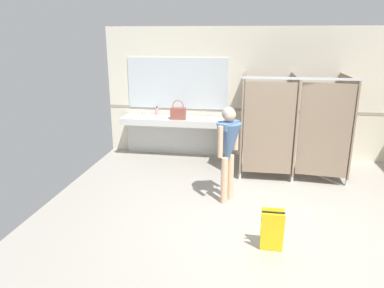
{
  "coord_description": "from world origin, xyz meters",
  "views": [
    {
      "loc": [
        -0.41,
        -4.79,
        2.62
      ],
      "look_at": [
        -1.29,
        0.68,
        0.95
      ],
      "focal_mm": 34.08,
      "sensor_mm": 36.0,
      "label": 1
    }
  ],
  "objects_px": {
    "paper_cup": "(209,118)",
    "wet_floor_sign": "(272,230)",
    "person_standing": "(228,144)",
    "soap_dispenser": "(157,111)",
    "handbag": "(178,113)"
  },
  "relations": [
    {
      "from": "person_standing",
      "to": "wet_floor_sign",
      "type": "xyz_separation_m",
      "value": [
        0.65,
        -1.36,
        -0.69
      ]
    },
    {
      "from": "person_standing",
      "to": "paper_cup",
      "type": "xyz_separation_m",
      "value": [
        -0.53,
        1.95,
        -0.05
      ]
    },
    {
      "from": "wet_floor_sign",
      "to": "paper_cup",
      "type": "bearing_deg",
      "value": 109.7
    },
    {
      "from": "soap_dispenser",
      "to": "paper_cup",
      "type": "height_order",
      "value": "soap_dispenser"
    },
    {
      "from": "person_standing",
      "to": "handbag",
      "type": "distance_m",
      "value": 2.28
    },
    {
      "from": "paper_cup",
      "to": "wet_floor_sign",
      "type": "xyz_separation_m",
      "value": [
        1.19,
        -3.32,
        -0.65
      ]
    },
    {
      "from": "person_standing",
      "to": "paper_cup",
      "type": "distance_m",
      "value": 2.03
    },
    {
      "from": "paper_cup",
      "to": "wet_floor_sign",
      "type": "height_order",
      "value": "paper_cup"
    },
    {
      "from": "handbag",
      "to": "paper_cup",
      "type": "xyz_separation_m",
      "value": [
        0.66,
        0.01,
        -0.1
      ]
    },
    {
      "from": "person_standing",
      "to": "handbag",
      "type": "xyz_separation_m",
      "value": [
        -1.19,
        1.94,
        0.05
      ]
    },
    {
      "from": "person_standing",
      "to": "soap_dispenser",
      "type": "distance_m",
      "value": 2.85
    },
    {
      "from": "handbag",
      "to": "soap_dispenser",
      "type": "distance_m",
      "value": 0.63
    },
    {
      "from": "soap_dispenser",
      "to": "wet_floor_sign",
      "type": "bearing_deg",
      "value": -56.6
    },
    {
      "from": "handbag",
      "to": "soap_dispenser",
      "type": "bearing_deg",
      "value": 149.71
    },
    {
      "from": "paper_cup",
      "to": "soap_dispenser",
      "type": "bearing_deg",
      "value": 165.59
    }
  ]
}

